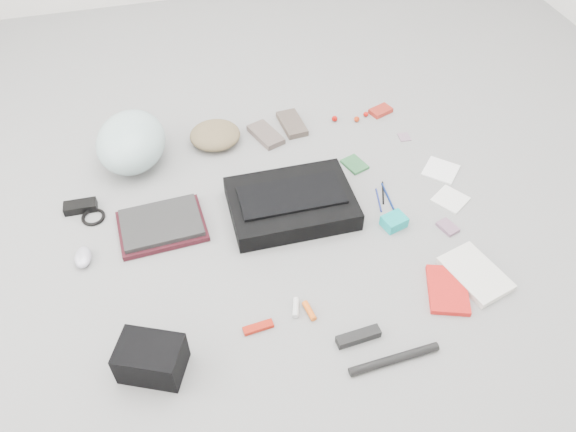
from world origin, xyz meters
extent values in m
plane|color=gray|center=(0.00, 0.00, 0.00)|extent=(4.00, 4.00, 0.00)
cube|color=black|center=(0.03, 0.07, 0.04)|extent=(0.48, 0.34, 0.08)
cube|color=black|center=(0.03, 0.07, 0.08)|extent=(0.40, 0.19, 0.01)
cube|color=#3F121A|center=(-0.47, 0.11, 0.01)|extent=(0.33, 0.26, 0.02)
cube|color=black|center=(-0.47, 0.11, 0.03)|extent=(0.31, 0.23, 0.02)
ellipsoid|color=silver|center=(-0.53, 0.53, 0.11)|extent=(0.36, 0.41, 0.21)
ellipsoid|color=olive|center=(-0.18, 0.57, 0.04)|extent=(0.24, 0.23, 0.08)
cube|color=#655650|center=(0.04, 0.54, 0.01)|extent=(0.15, 0.20, 0.03)
cube|color=brown|center=(0.18, 0.59, 0.01)|extent=(0.11, 0.19, 0.03)
cube|color=black|center=(-0.76, 0.29, 0.02)|extent=(0.13, 0.06, 0.03)
torus|color=black|center=(-0.72, 0.23, 0.01)|extent=(0.11, 0.11, 0.01)
ellipsoid|color=#B2AFC1|center=(-0.76, 0.02, 0.02)|extent=(0.07, 0.10, 0.04)
cube|color=black|center=(-0.55, -0.48, 0.06)|extent=(0.23, 0.20, 0.12)
cube|color=#A21708|center=(-0.21, -0.42, 0.01)|extent=(0.10, 0.04, 0.02)
cylinder|color=silver|center=(-0.07, -0.38, 0.01)|extent=(0.04, 0.08, 0.02)
cylinder|color=orange|center=(-0.03, -0.40, 0.01)|extent=(0.03, 0.08, 0.02)
cube|color=black|center=(0.09, -0.54, 0.01)|extent=(0.15, 0.05, 0.03)
cylinder|color=black|center=(0.17, -0.64, 0.01)|extent=(0.30, 0.04, 0.03)
cube|color=red|center=(0.45, -0.44, 0.01)|extent=(0.19, 0.23, 0.02)
cube|color=silver|center=(0.57, -0.41, 0.01)|extent=(0.21, 0.27, 0.02)
cube|color=#296035|center=(0.36, 0.26, 0.01)|extent=(0.11, 0.12, 0.01)
cylinder|color=navy|center=(0.38, 0.03, 0.00)|extent=(0.03, 0.13, 0.01)
cylinder|color=black|center=(0.42, 0.07, 0.00)|extent=(0.05, 0.12, 0.01)
cylinder|color=navy|center=(0.43, 0.04, 0.00)|extent=(0.02, 0.15, 0.01)
cube|color=#10B1AE|center=(0.39, -0.11, 0.02)|extent=(0.10, 0.09, 0.04)
cube|color=gray|center=(0.58, -0.17, 0.01)|extent=(0.07, 0.09, 0.01)
cube|color=white|center=(0.70, 0.13, 0.00)|extent=(0.18, 0.18, 0.01)
cube|color=white|center=(0.66, -0.04, 0.00)|extent=(0.16, 0.16, 0.01)
sphere|color=#A60A05|center=(0.38, 0.58, 0.01)|extent=(0.03, 0.03, 0.03)
sphere|color=#BB2F0E|center=(0.48, 0.55, 0.01)|extent=(0.03, 0.03, 0.03)
sphere|color=red|center=(0.53, 0.57, 0.01)|extent=(0.03, 0.03, 0.02)
cube|color=#AB281D|center=(0.61, 0.58, 0.01)|extent=(0.12, 0.09, 0.02)
cube|color=gray|center=(0.64, 0.38, 0.00)|extent=(0.05, 0.06, 0.00)
camera|label=1|loc=(-0.38, -1.40, 1.58)|focal=35.00mm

